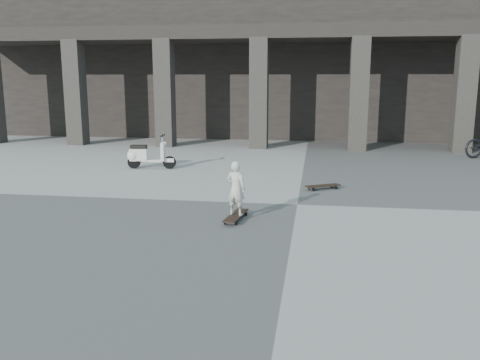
# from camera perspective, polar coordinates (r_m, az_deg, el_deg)

# --- Properties ---
(ground) EXTENTS (90.00, 90.00, 0.00)m
(ground) POSITION_cam_1_polar(r_m,az_deg,el_deg) (10.54, 6.46, -2.76)
(ground) COLOR #4F4F4D
(ground) RESTS_ON ground
(colonnade) EXTENTS (28.00, 8.82, 6.00)m
(colonnade) POSITION_cam_1_polar(r_m,az_deg,el_deg) (24.00, 7.97, 12.38)
(colonnade) COLOR black
(colonnade) RESTS_ON ground
(longboard) EXTENTS (0.34, 0.99, 0.10)m
(longboard) POSITION_cam_1_polar(r_m,az_deg,el_deg) (9.34, -0.46, -4.05)
(longboard) COLOR black
(longboard) RESTS_ON ground
(skateboard_spare) EXTENTS (0.84, 0.61, 0.10)m
(skateboard_spare) POSITION_cam_1_polar(r_m,az_deg,el_deg) (12.04, 9.29, -0.69)
(skateboard_spare) COLOR black
(skateboard_spare) RESTS_ON ground
(child) EXTENTS (0.42, 0.33, 1.00)m
(child) POSITION_cam_1_polar(r_m,az_deg,el_deg) (9.22, -0.47, -0.93)
(child) COLOR beige
(child) RESTS_ON longboard
(scooter) EXTENTS (1.40, 0.51, 0.98)m
(scooter) POSITION_cam_1_polar(r_m,az_deg,el_deg) (14.86, -10.83, 2.75)
(scooter) COLOR black
(scooter) RESTS_ON ground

